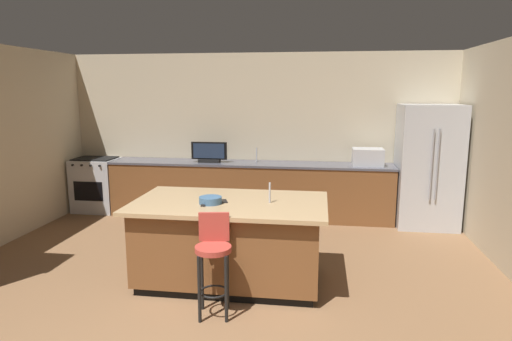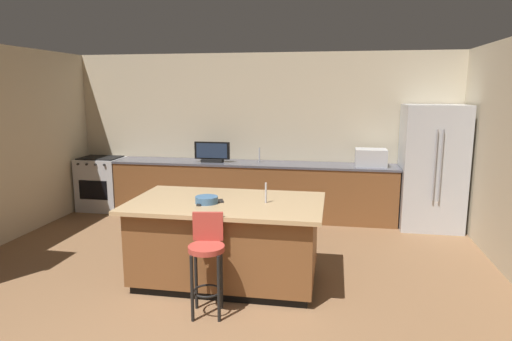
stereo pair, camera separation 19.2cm
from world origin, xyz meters
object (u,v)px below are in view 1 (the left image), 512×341
(range_oven, at_px, (97,184))
(fruit_bowl, at_px, (210,200))
(tv_monitor, at_px, (209,153))
(bar_stool_center, at_px, (214,256))
(cell_phone, at_px, (224,201))
(microwave, at_px, (368,157))
(tv_remote, at_px, (205,204))
(kitchen_island, at_px, (230,241))
(refrigerator, at_px, (428,166))

(range_oven, relative_size, fruit_bowl, 3.91)
(tv_monitor, height_order, bar_stool_center, tv_monitor)
(fruit_bowl, bearing_deg, cell_phone, 42.99)
(microwave, relative_size, tv_monitor, 0.81)
(range_oven, xyz_separation_m, tv_remote, (2.68, -2.74, 0.46))
(kitchen_island, bearing_deg, refrigerator, 43.53)
(bar_stool_center, bearing_deg, fruit_bowl, 96.80)
(kitchen_island, bearing_deg, fruit_bowl, -145.32)
(cell_phone, relative_size, tv_remote, 0.88)
(bar_stool_center, height_order, cell_phone, bar_stool_center)
(range_oven, distance_m, fruit_bowl, 3.86)
(bar_stool_center, height_order, tv_remote, bar_stool_center)
(bar_stool_center, relative_size, tv_remote, 5.69)
(cell_phone, bearing_deg, tv_monitor, 87.59)
(range_oven, relative_size, microwave, 1.96)
(cell_phone, bearing_deg, refrigerator, 23.05)
(fruit_bowl, xyz_separation_m, tv_remote, (-0.05, -0.06, -0.03))
(range_oven, bearing_deg, fruit_bowl, -44.48)
(bar_stool_center, relative_size, fruit_bowl, 4.01)
(tv_monitor, relative_size, fruit_bowl, 2.47)
(refrigerator, bearing_deg, tv_remote, -136.89)
(refrigerator, bearing_deg, bar_stool_center, -129.06)
(range_oven, bearing_deg, tv_remote, -45.59)
(range_oven, bearing_deg, kitchen_island, -41.25)
(kitchen_island, distance_m, bar_stool_center, 0.75)
(refrigerator, bearing_deg, range_oven, 179.16)
(range_oven, xyz_separation_m, fruit_bowl, (2.73, -2.68, 0.49))
(fruit_bowl, bearing_deg, tv_remote, -131.93)
(kitchen_island, relative_size, range_oven, 2.22)
(kitchen_island, distance_m, microwave, 3.13)
(refrigerator, relative_size, fruit_bowl, 7.85)
(range_oven, xyz_separation_m, bar_stool_center, (2.91, -3.30, 0.11))
(tv_monitor, bearing_deg, bar_stool_center, -75.22)
(refrigerator, xyz_separation_m, tv_monitor, (-3.47, 0.03, 0.13))
(kitchen_island, distance_m, range_oven, 3.88)
(range_oven, height_order, bar_stool_center, bar_stool_center)
(refrigerator, height_order, tv_monitor, refrigerator)
(kitchen_island, xyz_separation_m, fruit_bowl, (-0.18, -0.13, 0.49))
(tv_remote, bearing_deg, tv_monitor, 102.05)
(range_oven, height_order, tv_monitor, tv_monitor)
(tv_monitor, distance_m, cell_phone, 2.65)
(microwave, height_order, tv_remote, microwave)
(microwave, bearing_deg, cell_phone, -124.51)
(kitchen_island, bearing_deg, bar_stool_center, -90.42)
(cell_phone, bearing_deg, kitchen_island, -6.06)
(tv_monitor, xyz_separation_m, tv_remote, (0.63, -2.69, -0.15))
(microwave, bearing_deg, bar_stool_center, -117.41)
(refrigerator, distance_m, tv_monitor, 3.47)
(range_oven, xyz_separation_m, cell_phone, (2.85, -2.57, 0.45))
(fruit_bowl, relative_size, cell_phone, 1.61)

